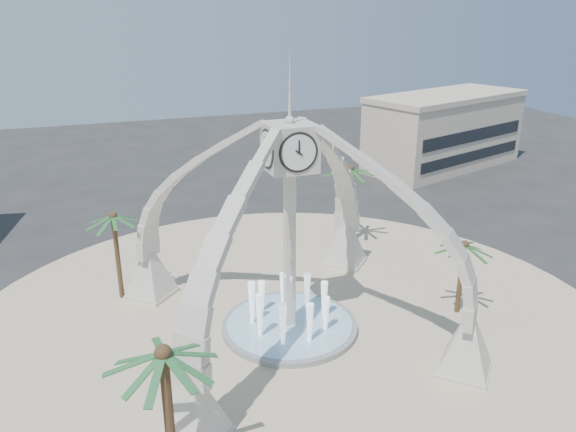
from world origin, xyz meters
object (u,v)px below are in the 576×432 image
object	(u,v)px
clock_tower	(290,228)
fountain	(290,325)
palm_south	(163,356)
palm_east	(464,246)
palm_north	(350,170)
palm_west	(113,217)

from	to	relation	value
clock_tower	fountain	xyz separation A→B (m)	(0.00, 0.00, -6.20)
fountain	palm_south	xyz separation A→B (m)	(-8.35, -9.32, 5.85)
palm_east	palm_south	distance (m)	20.37
clock_tower	palm_east	bearing A→B (deg)	-9.61
fountain	palm_north	distance (m)	14.77
palm_west	palm_north	size ratio (longest dim) A/B	0.90
fountain	palm_south	bearing A→B (deg)	-131.88
palm_west	palm_south	distance (m)	16.80
fountain	palm_north	size ratio (longest dim) A/B	1.13
palm_north	palm_south	xyz separation A→B (m)	(-17.16, -19.58, -0.08)
palm_east	palm_south	xyz separation A→B (m)	(-18.86, -7.54, 1.59)
fountain	palm_north	xyz separation A→B (m)	(8.81, 10.26, 5.93)
clock_tower	palm_west	xyz separation A→B (m)	(-8.97, 7.47, -0.85)
palm_west	palm_south	bearing A→B (deg)	-87.89
palm_west	fountain	bearing A→B (deg)	-39.77
palm_east	palm_north	world-z (taller)	palm_north
palm_west	palm_north	bearing A→B (deg)	8.94
clock_tower	palm_east	world-z (taller)	clock_tower
palm_north	fountain	bearing A→B (deg)	-130.65
palm_east	palm_south	size ratio (longest dim) A/B	0.75
palm_east	palm_north	size ratio (longest dim) A/B	0.74
palm_west	palm_south	size ratio (longest dim) A/B	0.91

